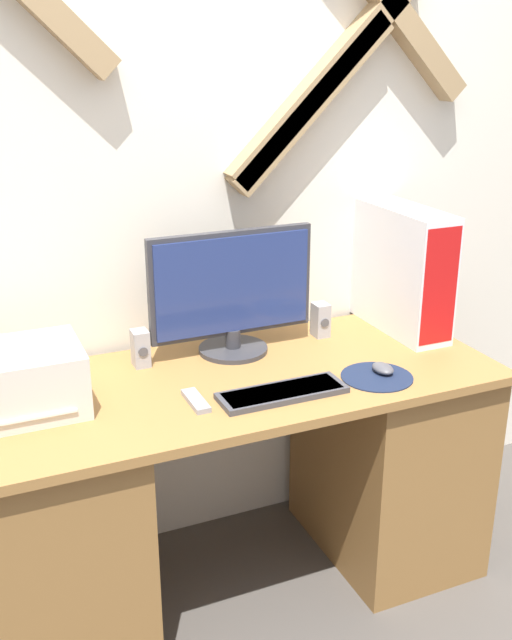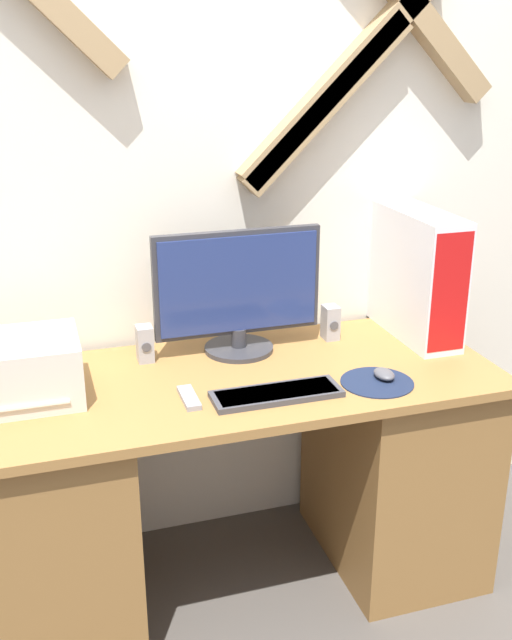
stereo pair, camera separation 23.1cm
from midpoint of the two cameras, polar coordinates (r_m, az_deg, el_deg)
wall_back at (r=2.56m, az=-7.69°, el=10.83°), size 6.40×0.13×2.70m
desk at (r=2.54m, az=-4.20°, el=-12.31°), size 1.68×0.70×0.80m
monitor at (r=2.47m, az=-4.51°, el=2.16°), size 0.57×0.23×0.42m
keyboard at (r=2.22m, az=-0.95°, el=-5.62°), size 0.39×0.13×0.02m
mousepad at (r=2.36m, az=6.44°, el=-4.39°), size 0.23×0.23×0.00m
mouse at (r=2.38m, az=6.92°, el=-3.74°), size 0.06×0.09×0.03m
computer_tower at (r=2.71m, az=8.57°, el=3.86°), size 0.15×0.48×0.45m
printer at (r=2.25m, az=-19.81°, el=-4.35°), size 0.30×0.29×0.19m
speaker_left at (r=2.45m, az=-11.48°, el=-2.18°), size 0.05×0.07×0.12m
speaker_right at (r=2.65m, az=2.47°, el=-0.04°), size 0.05×0.07×0.12m
remote_control at (r=2.20m, az=-7.63°, el=-6.19°), size 0.04×0.15×0.02m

